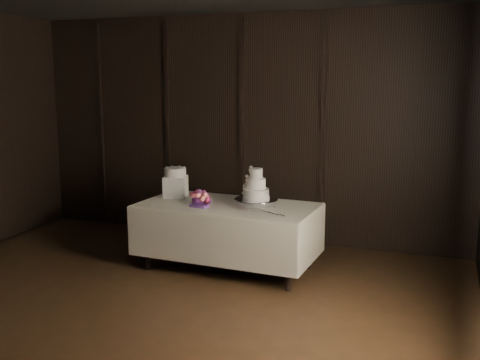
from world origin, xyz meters
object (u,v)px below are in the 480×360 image
box_pedestal (176,187)px  display_table (228,234)px  wedding_cake (254,187)px  small_cake (175,172)px  bouquet (200,198)px  cake_stand (256,203)px

box_pedestal → display_table: bearing=-12.8°
wedding_cake → box_pedestal: size_ratio=1.31×
display_table → small_cake: (-0.73, 0.17, 0.64)m
bouquet → small_cake: (-0.44, 0.28, 0.23)m
wedding_cake → small_cake: bearing=-165.6°
bouquet → display_table: bearing=20.5°
bouquet → box_pedestal: size_ratio=1.59×
cake_stand → wedding_cake: (-0.02, -0.01, 0.18)m
small_cake → bouquet: bearing=-32.3°
display_table → box_pedestal: (-0.73, 0.17, 0.47)m
display_table → bouquet: (-0.29, -0.11, 0.41)m
box_pedestal → wedding_cake: bearing=-9.6°
wedding_cake → small_cake: 1.06m
display_table → box_pedestal: bearing=169.9°
cake_stand → box_pedestal: 1.09m
display_table → small_cake: 0.99m
cake_stand → box_pedestal: size_ratio=1.86×
bouquet → box_pedestal: bearing=147.7°
display_table → small_cake: small_cake is taller
display_table → cake_stand: bearing=3.6°
box_pedestal → small_cake: (-0.00, 0.00, 0.18)m
display_table → small_cake: size_ratio=7.89×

